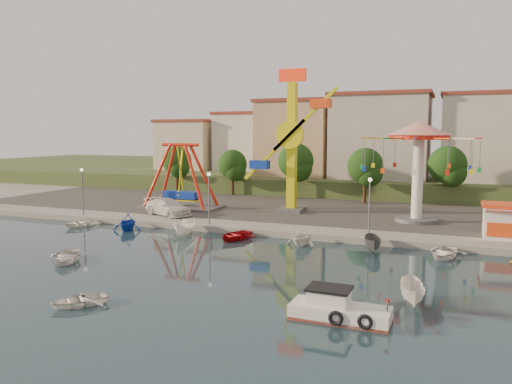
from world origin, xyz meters
The scene contains 32 objects.
ground centered at (0.00, 0.00, 0.00)m, with size 200.00×200.00×0.00m, color #142B39.
quay_deck centered at (0.00, 62.00, 0.30)m, with size 200.00×100.00×0.60m, color #9E998E.
asphalt_pad centered at (0.00, 30.00, 0.60)m, with size 90.00×28.00×0.01m, color #4C4944.
hill_terrace centered at (0.00, 67.00, 1.50)m, with size 200.00×60.00×3.00m, color #384C26.
pirate_ship_ride centered at (-16.39, 21.74, 4.39)m, with size 10.00×5.00×8.00m.
kamikaze_tower centered at (-2.38, 23.62, 8.45)m, with size 7.49×3.10×16.50m.
wave_swinger centered at (11.39, 22.42, 8.20)m, with size 11.60×11.60×10.40m.
lamp_post_0 centered at (-24.00, 13.00, 3.10)m, with size 0.14×0.14×5.00m, color #59595E.
lamp_post_1 centered at (-8.00, 13.00, 3.10)m, with size 0.14×0.14×5.00m, color #59595E.
lamp_post_2 centered at (8.00, 13.00, 3.10)m, with size 0.14×0.14×5.00m, color #59595E.
tree_0 centered at (-26.00, 36.98, 5.47)m, with size 4.60×4.60×7.19m.
tree_1 centered at (-16.00, 36.24, 5.20)m, with size 4.35×4.35×6.80m.
tree_2 centered at (-6.00, 35.81, 5.92)m, with size 5.02×5.02×7.85m.
tree_3 centered at (4.00, 34.36, 5.55)m, with size 4.68×4.68×7.32m.
tree_4 centered at (14.00, 37.35, 5.75)m, with size 4.86×4.86×7.60m.
building_0 centered at (-33.37, 46.06, 8.93)m, with size 9.26×9.53×11.87m, color beige.
building_1 centered at (-21.33, 51.38, 7.32)m, with size 12.33×9.01×8.63m, color silver.
building_2 centered at (-8.19, 51.96, 8.62)m, with size 11.95×9.28×11.23m, color tan.
building_3 centered at (5.60, 48.80, 7.60)m, with size 12.59×10.50×9.20m, color beige.
building_4 centered at (19.07, 52.20, 7.62)m, with size 10.75×9.23×9.24m, color beige.
cabin_motorboat centered at (9.54, -6.46, 0.49)m, with size 5.24×2.17×1.84m.
rowboat_a centered at (-12.37, -2.36, 0.42)m, with size 2.92×4.08×0.85m, color silver.
rowboat_b centered at (-4.65, -9.79, 0.33)m, with size 2.28×3.19×0.66m, color white.
skiff centered at (13.02, -2.46, 0.69)m, with size 1.34×3.56×1.37m, color white.
van centered at (-14.94, 16.37, 1.52)m, with size 2.58×6.35×1.84m, color white.
moored_boat_0 centered at (-21.61, 9.80, 0.40)m, with size 2.73×3.82×0.79m, color white.
moored_boat_1 centered at (-15.65, 9.80, 0.87)m, with size 2.85×3.30×1.74m, color #1541BD.
moored_boat_2 centered at (-9.03, 9.80, 0.75)m, with size 1.45×3.86×1.49m, color white.
moored_boat_3 centered at (-3.70, 9.80, 0.42)m, with size 2.86×4.01×0.83m, color #B10E15.
moored_boat_4 centered at (2.75, 9.80, 0.83)m, with size 2.71×3.14×1.65m, color white.
moored_boat_5 centered at (8.87, 9.80, 0.68)m, with size 1.33×3.54×1.37m, color #525357.
moored_boat_6 centered at (14.43, 9.80, 0.42)m, with size 2.89×4.04×0.84m, color white.
Camera 1 is at (14.97, -31.55, 9.75)m, focal length 35.00 mm.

